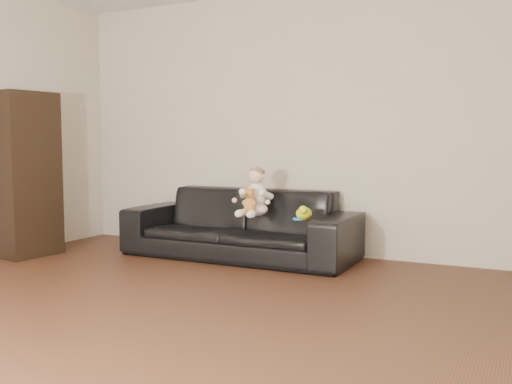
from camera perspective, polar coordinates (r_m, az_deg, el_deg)
The scene contains 10 objects.
floor at distance 3.51m, azimuth -13.65°, elevation -13.45°, with size 5.50×5.50×0.00m, color #482819.
wall_back at distance 5.72m, azimuth 4.06°, elevation 6.94°, with size 5.00×5.00×0.00m, color beige.
sofa at distance 5.48m, azimuth -1.62°, elevation -3.19°, with size 2.23×0.87×0.65m, color black.
cabinet at distance 5.96m, azimuth -21.99°, elevation 1.63°, with size 0.40×0.54×1.59m, color black.
shelf_item at distance 5.93m, azimuth -21.97°, elevation 5.07°, with size 0.18×0.25×0.28m, color silver.
baby at distance 5.24m, azimuth -0.06°, elevation -0.24°, with size 0.31×0.38×0.45m.
teddy_bear at distance 5.11m, azimuth -0.64°, elevation -0.82°, with size 0.13×0.13×0.22m.
toy_green at distance 4.98m, azimuth 4.82°, elevation -2.16°, with size 0.14×0.16×0.11m, color #C8DE1A.
toy_rattle at distance 4.97m, azimuth 4.96°, elevation -2.44°, with size 0.07×0.07×0.07m, color red.
toy_blue_disc at distance 5.01m, azimuth 4.29°, elevation -2.69°, with size 0.11×0.11×0.02m, color #1B89DB.
Camera 1 is at (2.14, -2.55, 1.10)m, focal length 40.00 mm.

